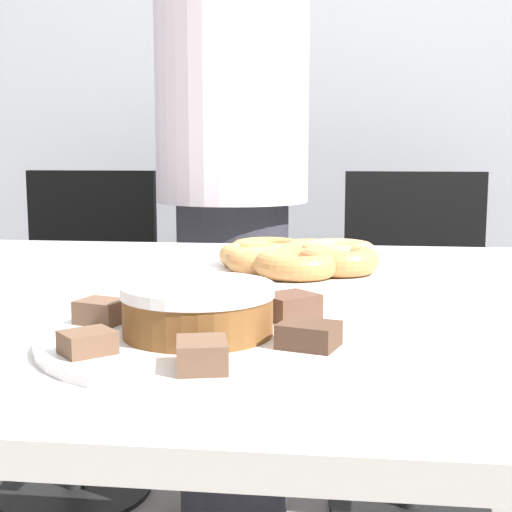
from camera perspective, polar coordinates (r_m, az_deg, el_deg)
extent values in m
cube|color=#B2B7BC|center=(2.63, 5.13, 15.42)|extent=(8.00, 0.05, 2.60)
cube|color=silver|center=(1.00, 1.91, -3.83)|extent=(1.87, 1.07, 0.03)
cylinder|color=#383842|center=(1.91, -1.84, -8.45)|extent=(0.29, 0.29, 0.85)
cylinder|color=silver|center=(1.84, -1.95, 14.87)|extent=(0.38, 0.38, 0.67)
cylinder|color=black|center=(2.24, -14.24, -17.53)|extent=(0.44, 0.44, 0.01)
cylinder|color=#262626|center=(2.15, -14.47, -12.01)|extent=(0.06, 0.06, 0.44)
cube|color=black|center=(2.08, -14.71, -5.74)|extent=(0.45, 0.45, 0.04)
cube|color=black|center=(2.22, -12.94, 1.27)|extent=(0.40, 0.04, 0.42)
cylinder|color=black|center=(2.12, 12.13, -19.03)|extent=(0.44, 0.44, 0.01)
cylinder|color=#262626|center=(2.02, 12.33, -13.24)|extent=(0.06, 0.06, 0.44)
cube|color=black|center=(1.95, 12.55, -6.61)|extent=(0.46, 0.46, 0.04)
cube|color=black|center=(2.10, 12.47, 0.89)|extent=(0.40, 0.05, 0.42)
cylinder|color=white|center=(0.74, -4.63, -6.62)|extent=(0.33, 0.33, 0.01)
cylinder|color=white|center=(1.16, 2.94, -1.16)|extent=(0.36, 0.36, 0.01)
cylinder|color=brown|center=(0.73, -4.65, -4.72)|extent=(0.15, 0.15, 0.04)
cylinder|color=white|center=(0.73, -4.68, -2.72)|extent=(0.16, 0.16, 0.01)
cube|color=brown|center=(0.80, -12.27, -4.36)|extent=(0.06, 0.05, 0.03)
cube|color=brown|center=(0.68, -13.34, -6.73)|extent=(0.06, 0.06, 0.02)
cube|color=brown|center=(0.62, -4.36, -7.88)|extent=(0.05, 0.06, 0.03)
cube|color=#513828|center=(0.69, 4.24, -6.32)|extent=(0.07, 0.06, 0.02)
cube|color=brown|center=(0.80, 2.71, -4.03)|extent=(0.08, 0.08, 0.03)
cube|color=brown|center=(0.85, -4.86, -3.51)|extent=(0.06, 0.06, 0.02)
torus|color=#E5AD66|center=(1.16, 2.95, -0.12)|extent=(0.12, 0.12, 0.03)
torus|color=#C68447|center=(1.22, 0.96, 0.43)|extent=(0.13, 0.13, 0.04)
torus|color=tan|center=(1.17, -0.24, 0.06)|extent=(0.11, 0.11, 0.04)
torus|color=#C68447|center=(1.11, 0.45, -0.39)|extent=(0.11, 0.11, 0.03)
torus|color=#C68447|center=(1.07, 3.23, -0.67)|extent=(0.13, 0.13, 0.04)
torus|color=#C68447|center=(1.11, 6.59, -0.36)|extent=(0.13, 0.13, 0.04)
torus|color=#E5AD66|center=(1.18, 6.59, 0.21)|extent=(0.13, 0.13, 0.04)
torus|color=#D18E4C|center=(1.26, 4.48, 0.49)|extent=(0.12, 0.12, 0.03)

